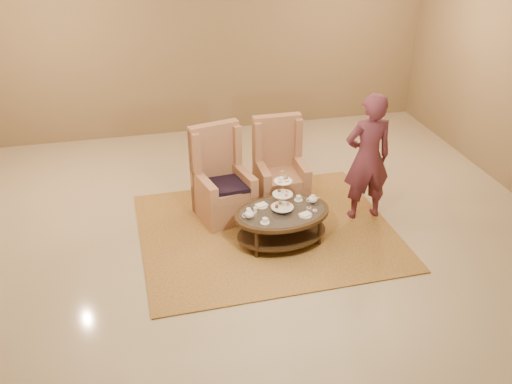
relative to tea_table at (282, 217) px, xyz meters
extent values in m
plane|color=tan|center=(-0.30, -0.04, -0.37)|extent=(8.00, 8.00, 0.00)
cube|color=beige|center=(-0.30, -0.04, -0.37)|extent=(8.00, 8.00, 0.02)
cube|color=olive|center=(-0.30, 3.96, 1.38)|extent=(8.00, 0.04, 3.50)
cube|color=#A8833B|center=(-0.12, 0.28, -0.37)|extent=(3.34, 2.80, 0.02)
cylinder|color=black|center=(-0.39, -0.27, -0.17)|extent=(0.06, 0.06, 0.40)
cylinder|color=black|center=(0.45, -0.17, -0.17)|extent=(0.06, 0.06, 0.40)
cylinder|color=black|center=(-0.45, 0.17, -0.17)|extent=(0.06, 0.06, 0.40)
cylinder|color=black|center=(0.39, 0.27, -0.17)|extent=(0.06, 0.06, 0.40)
cylinder|color=silver|center=(0.00, 0.00, 0.34)|extent=(0.01, 0.01, 0.51)
torus|color=silver|center=(0.00, 0.00, 0.59)|extent=(0.13, 0.02, 0.13)
cylinder|color=silver|center=(0.00, 0.00, 0.15)|extent=(0.32, 0.32, 0.01)
cylinder|color=silver|center=(0.00, 0.00, 0.33)|extent=(0.28, 0.28, 0.01)
cylinder|color=silver|center=(0.00, 0.00, 0.51)|extent=(0.25, 0.25, 0.01)
cylinder|color=#CC687B|center=(0.08, 0.01, 0.17)|extent=(0.05, 0.05, 0.03)
cylinder|color=tan|center=(-0.01, 0.08, 0.17)|extent=(0.05, 0.05, 0.03)
cylinder|color=brown|center=(-0.08, -0.01, 0.17)|extent=(0.05, 0.05, 0.03)
cylinder|color=white|center=(0.01, -0.08, 0.17)|extent=(0.05, 0.05, 0.03)
ellipsoid|color=tan|center=(0.06, 0.03, 0.35)|extent=(0.05, 0.05, 0.03)
ellipsoid|color=brown|center=(-0.03, 0.06, 0.35)|extent=(0.05, 0.05, 0.03)
ellipsoid|color=white|center=(-0.06, -0.03, 0.35)|extent=(0.05, 0.05, 0.03)
ellipsoid|color=#CC687B|center=(0.03, -0.06, 0.35)|extent=(0.05, 0.05, 0.03)
cube|color=brown|center=(0.05, 0.04, 0.52)|extent=(0.05, 0.04, 0.02)
cube|color=white|center=(-0.04, 0.05, 0.52)|extent=(0.05, 0.04, 0.02)
cube|color=#CC687B|center=(-0.05, -0.04, 0.52)|extent=(0.05, 0.04, 0.02)
cube|color=tan|center=(0.04, -0.05, 0.52)|extent=(0.05, 0.04, 0.02)
ellipsoid|color=silver|center=(-0.44, -0.07, 0.14)|extent=(0.14, 0.14, 0.10)
cylinder|color=silver|center=(-0.44, -0.07, 0.19)|extent=(0.06, 0.06, 0.01)
sphere|color=silver|center=(-0.44, -0.07, 0.20)|extent=(0.02, 0.02, 0.02)
cone|color=silver|center=(-0.36, -0.07, 0.15)|extent=(0.08, 0.03, 0.05)
torus|color=silver|center=(-0.50, -0.08, 0.14)|extent=(0.07, 0.02, 0.07)
ellipsoid|color=silver|center=(0.44, 0.10, 0.14)|extent=(0.14, 0.14, 0.10)
cylinder|color=silver|center=(0.44, 0.10, 0.19)|extent=(0.06, 0.06, 0.01)
sphere|color=silver|center=(0.44, 0.10, 0.20)|extent=(0.02, 0.02, 0.02)
cone|color=silver|center=(0.51, 0.11, 0.15)|extent=(0.08, 0.03, 0.05)
torus|color=silver|center=(0.38, 0.10, 0.14)|extent=(0.07, 0.02, 0.07)
cylinder|color=silver|center=(-0.28, -0.22, 0.09)|extent=(0.12, 0.12, 0.01)
cylinder|color=silver|center=(-0.28, -0.22, 0.12)|extent=(0.07, 0.07, 0.06)
torus|color=silver|center=(-0.24, -0.21, 0.12)|extent=(0.04, 0.01, 0.04)
cylinder|color=silver|center=(0.28, 0.22, 0.09)|extent=(0.12, 0.12, 0.01)
cylinder|color=silver|center=(0.28, 0.22, 0.12)|extent=(0.07, 0.07, 0.06)
torus|color=silver|center=(0.32, 0.22, 0.12)|extent=(0.04, 0.01, 0.04)
cylinder|color=silver|center=(-0.23, 0.18, 0.09)|extent=(0.18, 0.18, 0.01)
cube|color=beige|center=(-0.23, 0.18, 0.10)|extent=(0.17, 0.14, 0.02)
cylinder|color=silver|center=(0.25, -0.17, 0.09)|extent=(0.18, 0.18, 0.01)
cube|color=beige|center=(0.25, -0.17, 0.10)|extent=(0.17, 0.14, 0.02)
cylinder|color=silver|center=(-0.33, 0.06, 0.12)|extent=(0.05, 0.05, 0.06)
cylinder|color=silver|center=(0.40, -0.09, 0.09)|extent=(0.06, 0.06, 0.01)
cylinder|color=#CC687B|center=(0.40, -0.09, 0.10)|extent=(0.05, 0.05, 0.01)
cylinder|color=silver|center=(0.35, -0.01, 0.09)|extent=(0.06, 0.06, 0.01)
cylinder|color=brown|center=(0.35, -0.01, 0.10)|extent=(0.05, 0.05, 0.01)
cylinder|color=silver|center=(-0.40, 0.13, 0.09)|extent=(0.06, 0.06, 0.01)
cylinder|color=white|center=(-0.40, 0.13, 0.10)|extent=(0.05, 0.05, 0.01)
cube|color=#A66F4E|center=(-0.60, 0.77, -0.17)|extent=(0.83, 0.83, 0.41)
cube|color=#A66F4E|center=(-0.59, 0.73, 0.09)|extent=(0.71, 0.71, 0.10)
cube|color=#A66F4E|center=(-0.66, 1.05, 0.26)|extent=(0.70, 0.29, 1.28)
cube|color=#A66F4E|center=(-0.94, 0.95, 0.56)|extent=(0.15, 0.23, 0.59)
cube|color=#A66F4E|center=(-0.37, 1.08, 0.56)|extent=(0.15, 0.23, 0.59)
cube|color=#A66F4E|center=(-0.86, 0.66, 0.17)|extent=(0.26, 0.63, 0.26)
cube|color=#A66F4E|center=(-0.31, 0.79, 0.17)|extent=(0.26, 0.63, 0.26)
cube|color=black|center=(-0.58, 0.70, 0.16)|extent=(0.59, 0.54, 0.06)
cube|color=#A66F4E|center=(0.25, 0.93, -0.17)|extent=(0.68, 0.68, 0.41)
cube|color=#A66F4E|center=(0.25, 0.88, 0.08)|extent=(0.58, 0.58, 0.10)
cube|color=#A66F4E|center=(0.25, 1.21, 0.25)|extent=(0.68, 0.14, 1.26)
cube|color=#A66F4E|center=(-0.04, 1.17, 0.54)|extent=(0.10, 0.21, 0.58)
cube|color=#A66F4E|center=(0.54, 1.17, 0.54)|extent=(0.10, 0.21, 0.58)
cube|color=#A66F4E|center=(-0.03, 0.88, 0.16)|extent=(0.12, 0.61, 0.25)
cube|color=#A66F4E|center=(0.53, 0.88, 0.16)|extent=(0.12, 0.61, 0.25)
imported|color=#532331|center=(1.26, 0.36, 0.52)|extent=(0.65, 0.43, 1.78)
camera|label=1|loc=(-1.74, -5.88, 3.72)|focal=40.00mm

